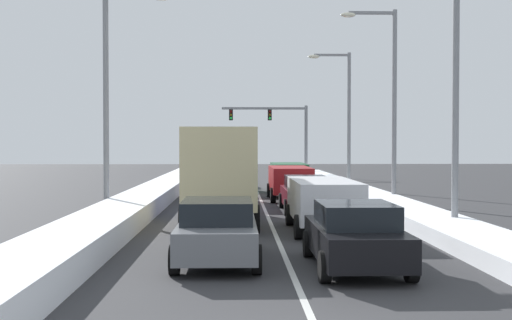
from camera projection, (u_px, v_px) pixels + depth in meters
ground_plane at (265, 209)px, 28.41m from camera, size 126.75×126.75×0.00m
lane_stripe_between_right_lane_and_center_lane at (261, 200)px, 33.29m from camera, size 0.14×53.62×0.01m
snow_bank_right_shoulder at (364, 195)px, 33.44m from camera, size 2.06×53.62×0.47m
snow_bank_left_shoulder at (156, 193)px, 33.12m from camera, size 1.91×53.62×0.71m
sedan_black_right_lane_nearest at (355, 235)px, 14.90m from camera, size 2.00×4.50×1.51m
suv_white_right_lane_second at (323, 200)px, 21.21m from camera, size 2.16×4.90×1.67m
sedan_maroon_right_lane_third at (305, 193)px, 27.44m from camera, size 2.00×4.50×1.51m
suv_red_right_lane_fourth at (290, 180)px, 33.24m from camera, size 2.16×4.90×1.67m
suv_green_right_lane_fifth at (289, 174)px, 39.24m from camera, size 2.16×4.90×1.67m
sedan_gray_center_lane_nearest at (218, 231)px, 15.71m from camera, size 2.00×4.50×1.51m
box_truck_center_lane_second at (221, 171)px, 23.08m from camera, size 2.53×7.20×3.36m
suv_charcoal_center_lane_third at (223, 182)px, 31.23m from camera, size 2.16×4.90×1.67m
suv_silver_center_lane_fourth at (232, 175)px, 38.30m from camera, size 2.16×4.90×1.67m
sedan_tan_center_lane_fifth at (226, 175)px, 44.22m from camera, size 2.00×4.50×1.51m
traffic_light_gantry at (280, 125)px, 57.60m from camera, size 7.54×0.47×6.20m
street_lamp_right_near at (446, 61)px, 21.14m from camera, size 2.66×0.36×9.33m
street_lamp_right_mid at (387, 90)px, 30.89m from camera, size 2.66×0.36×9.14m
street_lamp_right_far at (343, 108)px, 40.63m from camera, size 2.66×0.36×8.48m
street_lamp_left_mid at (115, 83)px, 25.79m from camera, size 2.66×0.36×8.84m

